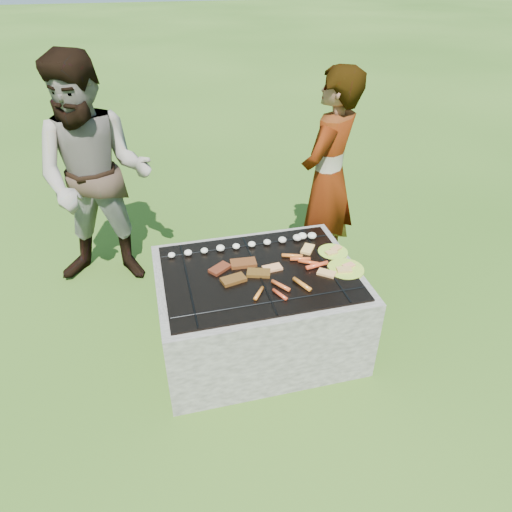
{
  "coord_description": "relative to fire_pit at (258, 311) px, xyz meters",
  "views": [
    {
      "loc": [
        -0.6,
        -2.32,
        2.31
      ],
      "look_at": [
        0.0,
        0.05,
        0.7
      ],
      "focal_mm": 32.0,
      "sensor_mm": 36.0,
      "label": 1
    }
  ],
  "objects": [
    {
      "name": "fire_pit",
      "position": [
        0.0,
        0.0,
        0.0
      ],
      "size": [
        1.3,
        1.0,
        0.62
      ],
      "color": "gray",
      "rests_on": "ground"
    },
    {
      "name": "pork_slabs",
      "position": [
        -0.11,
        0.03,
        0.34
      ],
      "size": [
        0.39,
        0.27,
        0.02
      ],
      "color": "maroon",
      "rests_on": "fire_pit"
    },
    {
      "name": "mushrooms",
      "position": [
        0.1,
        0.31,
        0.35
      ],
      "size": [
        1.06,
        0.08,
        0.05
      ],
      "color": "#EFE0CA",
      "rests_on": "fire_pit"
    },
    {
      "name": "plate_near",
      "position": [
        0.56,
        -0.11,
        0.33
      ],
      "size": [
        0.3,
        0.3,
        0.03
      ],
      "color": "yellow",
      "rests_on": "fire_pit"
    },
    {
      "name": "lawn",
      "position": [
        0.0,
        0.0,
        -0.28
      ],
      "size": [
        60.0,
        60.0,
        0.0
      ],
      "primitive_type": "plane",
      "color": "#284C13",
      "rests_on": "ground"
    },
    {
      "name": "plate_far",
      "position": [
        0.56,
        0.1,
        0.33
      ],
      "size": [
        0.25,
        0.25,
        0.03
      ],
      "color": "#BED432",
      "rests_on": "fire_pit"
    },
    {
      "name": "bread_on_grate",
      "position": [
        0.3,
        0.02,
        0.34
      ],
      "size": [
        0.45,
        0.43,
        0.02
      ],
      "color": "#D3BA6C",
      "rests_on": "fire_pit"
    },
    {
      "name": "bystander",
      "position": [
        -0.99,
        1.08,
        0.63
      ],
      "size": [
        1.01,
        0.87,
        1.81
      ],
      "primitive_type": "imported",
      "rotation": [
        0.0,
        0.0,
        -0.22
      ],
      "color": "#A49188",
      "rests_on": "ground"
    },
    {
      "name": "sausages",
      "position": [
        0.23,
        -0.09,
        0.34
      ],
      "size": [
        0.57,
        0.47,
        0.03
      ],
      "color": "orange",
      "rests_on": "fire_pit"
    },
    {
      "name": "cook",
      "position": [
        0.76,
        0.75,
        0.57
      ],
      "size": [
        0.73,
        0.72,
        1.7
      ],
      "primitive_type": "imported",
      "rotation": [
        0.0,
        0.0,
        3.89
      ],
      "color": "gray",
      "rests_on": "ground"
    }
  ]
}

